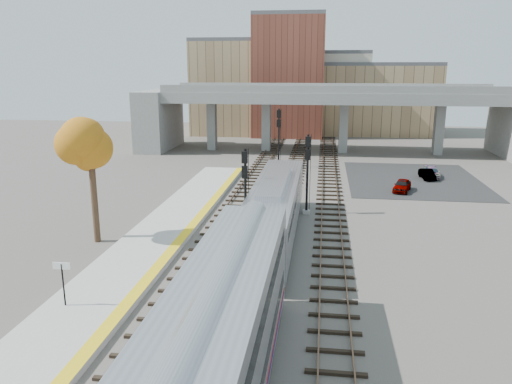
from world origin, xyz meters
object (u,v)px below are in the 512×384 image
(signal_mast_far, at_px, (279,139))
(car_c, at_px, (432,172))
(tree, at_px, (90,148))
(locomotive, at_px, (275,208))
(car_b, at_px, (427,174))
(car_a, at_px, (402,185))
(signal_mast_near, at_px, (245,196))
(signal_mast_mid, at_px, (307,176))

(signal_mast_far, bearing_deg, car_c, -11.74)
(car_c, bearing_deg, tree, -134.73)
(locomotive, height_order, car_b, locomotive)
(signal_mast_far, xyz_separation_m, car_a, (13.10, -10.58, -2.87))
(signal_mast_near, relative_size, car_b, 1.97)
(car_b, bearing_deg, locomotive, -129.28)
(signal_mast_far, bearing_deg, signal_mast_mid, -78.06)
(tree, bearing_deg, car_c, 41.81)
(signal_mast_near, relative_size, tree, 0.72)
(signal_mast_mid, relative_size, car_c, 1.78)
(signal_mast_near, bearing_deg, signal_mast_mid, 58.16)
(signal_mast_mid, bearing_deg, signal_mast_near, -121.84)
(signal_mast_far, distance_m, tree, 30.08)
(signal_mast_near, relative_size, signal_mast_mid, 0.97)
(locomotive, height_order, car_a, locomotive)
(signal_mast_far, relative_size, tree, 0.79)
(locomotive, distance_m, signal_mast_far, 26.06)
(signal_mast_far, bearing_deg, car_a, -38.92)
(signal_mast_near, height_order, signal_mast_mid, signal_mast_mid)
(signal_mast_far, relative_size, car_c, 1.90)
(signal_mast_far, distance_m, car_b, 17.48)
(signal_mast_near, bearing_deg, car_a, 49.65)
(signal_mast_near, relative_size, car_c, 1.73)
(car_b, bearing_deg, car_c, 51.35)
(signal_mast_mid, height_order, tree, tree)
(locomotive, distance_m, car_a, 18.97)
(signal_mast_near, xyz_separation_m, tree, (-10.16, -2.14, 3.54))
(locomotive, bearing_deg, signal_mast_near, -178.43)
(signal_mast_far, relative_size, car_a, 2.01)
(locomotive, distance_m, signal_mast_mid, 6.91)
(signal_mast_near, xyz_separation_m, car_a, (13.10, 15.42, -2.43))
(signal_mast_mid, distance_m, tree, 17.07)
(car_a, bearing_deg, car_b, 76.77)
(locomotive, bearing_deg, signal_mast_mid, 73.01)
(locomotive, relative_size, car_b, 5.84)
(signal_mast_near, bearing_deg, signal_mast_far, 90.00)
(signal_mast_far, height_order, car_c, signal_mast_far)
(signal_mast_mid, relative_size, car_a, 1.89)
(car_a, relative_size, car_b, 1.08)
(signal_mast_far, bearing_deg, signal_mast_near, -90.00)
(car_b, bearing_deg, signal_mast_far, 159.35)
(signal_mast_mid, distance_m, car_c, 20.75)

